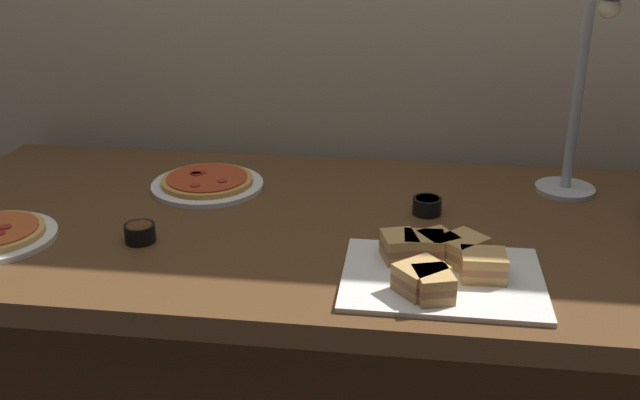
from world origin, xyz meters
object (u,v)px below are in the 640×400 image
(pizza_plate_front, at_px, (207,183))
(sandwich_platter, at_px, (440,266))
(heat_lamp, at_px, (604,16))
(sauce_cup_far, at_px, (427,205))
(sauce_cup_near, at_px, (140,232))

(pizza_plate_front, bearing_deg, sandwich_platter, -35.00)
(heat_lamp, height_order, sauce_cup_far, heat_lamp)
(sauce_cup_near, bearing_deg, sandwich_platter, -7.26)
(sauce_cup_near, bearing_deg, pizza_plate_front, 79.79)
(heat_lamp, distance_m, pizza_plate_front, 0.96)
(pizza_plate_front, xyz_separation_m, sandwich_platter, (0.55, -0.39, 0.01))
(heat_lamp, distance_m, sandwich_platter, 0.61)
(heat_lamp, xyz_separation_m, sauce_cup_far, (-0.33, -0.04, -0.42))
(heat_lamp, height_order, sandwich_platter, heat_lamp)
(sandwich_platter, xyz_separation_m, sauce_cup_near, (-0.61, 0.08, -0.00))
(sandwich_platter, distance_m, sauce_cup_far, 0.30)
(sandwich_platter, bearing_deg, sauce_cup_near, 172.74)
(heat_lamp, distance_m, sauce_cup_near, 1.04)
(pizza_plate_front, relative_size, sandwich_platter, 0.73)
(sauce_cup_near, bearing_deg, heat_lamp, 15.81)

